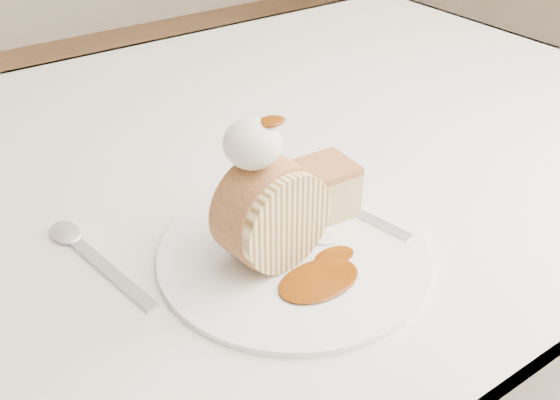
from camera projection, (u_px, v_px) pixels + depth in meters
table at (227, 212)px, 0.84m from camera, size 1.40×0.90×0.75m
plate at (294, 253)px, 0.62m from camera, size 0.29×0.29×0.01m
roulade_slice at (272, 214)px, 0.58m from camera, size 0.11×0.07×0.10m
cake_chunk at (324, 192)px, 0.66m from camera, size 0.06×0.06×0.05m
whipped_cream at (252, 144)px, 0.54m from camera, size 0.05×0.05×0.05m
caramel_drizzle at (271, 115)px, 0.53m from camera, size 0.03×0.02×0.01m
caramel_pool at (319, 280)px, 0.58m from camera, size 0.09×0.06×0.00m
fork at (364, 216)px, 0.66m from camera, size 0.05×0.16×0.00m
spoon at (113, 273)px, 0.59m from camera, size 0.05×0.17×0.00m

